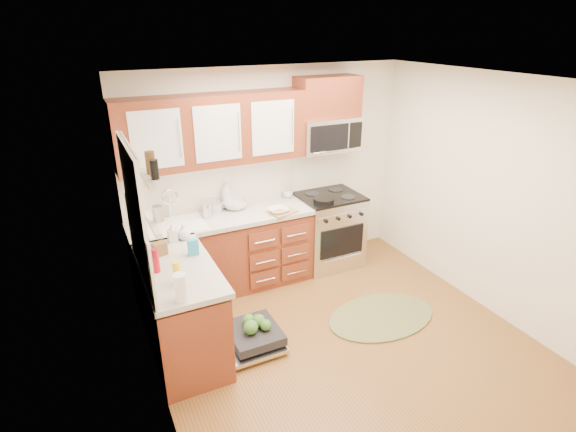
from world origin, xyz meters
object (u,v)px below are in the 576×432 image
bowl_a (278,211)px  cup (288,194)px  range (329,230)px  dishwasher (250,338)px  paper_towel_roll (181,287)px  stock_pot (215,207)px  bowl_b (235,205)px  microwave (327,134)px  skillet (324,200)px  cutting_board (284,212)px  sink (177,236)px  rug (381,316)px  upper_cabinets (213,130)px

bowl_a → cup: bearing=52.0°
range → cup: bearing=155.4°
dishwasher → paper_towel_roll: (-0.67, -0.32, 0.94)m
stock_pot → paper_towel_roll: bearing=-115.5°
dishwasher → bowl_b: size_ratio=2.37×
microwave → paper_towel_roll: size_ratio=3.29×
paper_towel_roll → microwave: bearing=35.4°
skillet → stock_pot: 1.30m
cup → paper_towel_roll: bearing=-136.0°
microwave → skillet: 0.80m
skillet → cutting_board: (-0.56, -0.05, -0.04)m
sink → rug: bearing=-35.2°
sink → bowl_a: bearing=-8.5°
upper_cabinets → rug: size_ratio=1.67×
microwave → rug: 2.21m
sink → bowl_b: (0.74, 0.18, 0.17)m
skillet → bowl_b: size_ratio=0.84×
paper_towel_roll → upper_cabinets: bearing=63.2°
sink → dishwasher: 1.38m
skillet → bowl_a: bearing=-177.8°
range → stock_pot: (-1.44, 0.17, 0.51)m
upper_cabinets → range: bearing=-5.9°
bowl_b → cup: bearing=4.0°
cutting_board → paper_towel_roll: size_ratio=1.30×
microwave → paper_towel_roll: (-2.21, -1.57, -0.66)m
bowl_b → sink: bearing=-166.4°
dishwasher → rug: bearing=-6.9°
microwave → stock_pot: size_ratio=3.74×
paper_towel_roll → bowl_b: size_ratio=0.78×
stock_pot → bowl_a: (0.65, -0.35, -0.03)m
range → microwave: 1.23m
range → rug: range is taller
microwave → cup: bearing=168.2°
microwave → paper_towel_roll: microwave is taller
sink → cutting_board: (1.19, -0.20, 0.14)m
upper_cabinets → cutting_board: 1.20m
cutting_board → bowl_a: bowl_a is taller
sink → dishwasher: (0.39, -1.12, -0.70)m
rug → bowl_a: size_ratio=5.39×
dishwasher → bowl_b: (0.35, 1.30, 0.87)m
upper_cabinets → cutting_board: bearing=-28.2°
dishwasher → bowl_a: size_ratio=3.07×
range → dishwasher: bearing=-143.7°
sink → cup: cup is taller
dishwasher → microwave: bearing=39.1°
cutting_board → bowl_b: bowl_b is taller
rug → stock_pot: (-1.34, 1.47, 0.98)m
sink → stock_pot: bearing=20.0°
rug → bowl_a: (-0.70, 1.12, 0.94)m
upper_cabinets → range: size_ratio=2.16×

